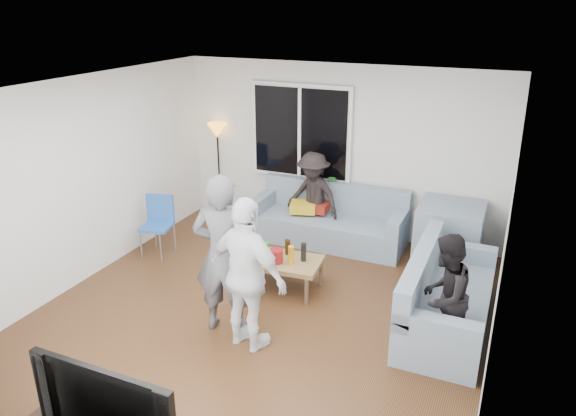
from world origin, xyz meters
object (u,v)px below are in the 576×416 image
at_px(coffee_table, 277,273).
at_px(side_chair, 157,227).
at_px(spectator_right, 444,296).
at_px(sofa_back_section, 328,216).
at_px(spectator_back, 313,197).
at_px(sofa_right_section, 449,292).
at_px(player_right, 247,276).
at_px(television, 115,399).
at_px(player_left, 223,255).
at_px(floor_lamp, 219,170).

relative_size(coffee_table, side_chair, 1.28).
distance_m(coffee_table, spectator_right, 2.23).
relative_size(sofa_back_section, spectator_back, 1.69).
distance_m(coffee_table, spectator_back, 1.68).
height_order(sofa_back_section, spectator_back, spectator_back).
bearing_deg(spectator_right, sofa_right_section, -166.91).
relative_size(sofa_right_section, player_right, 1.20).
distance_m(sofa_back_section, side_chair, 2.51).
xyz_separation_m(side_chair, spectator_right, (4.07, -0.74, 0.23)).
relative_size(coffee_table, spectator_back, 0.81).
height_order(side_chair, spectator_right, spectator_right).
height_order(player_right, spectator_back, player_right).
height_order(spectator_back, television, spectator_back).
bearing_deg(player_left, sofa_back_section, -108.19).
relative_size(sofa_right_section, player_left, 1.11).
distance_m(side_chair, television, 4.01).
distance_m(sofa_right_section, spectator_right, 0.60).
height_order(sofa_right_section, floor_lamp, floor_lamp).
bearing_deg(spectator_back, player_right, -68.85).
bearing_deg(player_left, spectator_right, 179.98).
xyz_separation_m(coffee_table, player_left, (-0.14, -1.07, 0.70)).
distance_m(player_left, spectator_right, 2.32).
distance_m(side_chair, player_right, 2.66).
relative_size(side_chair, television, 0.72).
height_order(side_chair, floor_lamp, floor_lamp).
height_order(coffee_table, spectator_right, spectator_right).
relative_size(side_chair, floor_lamp, 0.55).
bearing_deg(side_chair, player_left, -48.43).
xyz_separation_m(spectator_right, spectator_back, (-2.25, 2.17, 0.02)).
relative_size(floor_lamp, player_left, 0.86).
height_order(player_left, spectator_back, player_left).
distance_m(side_chair, spectator_right, 4.14).
distance_m(floor_lamp, player_left, 3.51).
xyz_separation_m(sofa_back_section, coffee_table, (-0.12, -1.57, -0.22)).
xyz_separation_m(sofa_back_section, player_left, (-0.26, -2.64, 0.48)).
xyz_separation_m(player_left, spectator_back, (-0.00, 2.67, -0.22)).
distance_m(sofa_back_section, television, 4.78).
xyz_separation_m(floor_lamp, player_right, (2.21, -3.19, 0.05)).
bearing_deg(spectator_back, sofa_right_section, -22.40).
distance_m(sofa_back_section, spectator_right, 2.93).
bearing_deg(coffee_table, television, -86.43).
bearing_deg(spectator_right, spectator_back, -120.82).
relative_size(player_left, television, 1.52).
relative_size(sofa_back_section, player_right, 1.38).
distance_m(sofa_right_section, coffee_table, 2.12).
height_order(floor_lamp, player_left, player_left).
bearing_deg(player_right, floor_lamp, -40.74).
distance_m(player_right, television, 1.94).
height_order(sofa_back_section, player_left, player_left).
height_order(sofa_right_section, spectator_right, spectator_right).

